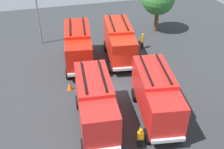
{
  "coord_description": "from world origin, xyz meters",
  "views": [
    {
      "loc": [
        20.38,
        -5.49,
        15.01
      ],
      "look_at": [
        0.0,
        0.0,
        1.4
      ],
      "focal_mm": 44.79,
      "sensor_mm": 36.0,
      "label": 1
    }
  ],
  "objects_px": {
    "fire_truck_3": "(156,94)",
    "firefighter_1": "(140,137)",
    "traffic_cone_1": "(70,86)",
    "traffic_cone_0": "(162,74)",
    "fire_truck_0": "(78,45)",
    "lamppost": "(38,13)",
    "fire_truck_1": "(95,102)",
    "firefighter_0": "(143,40)",
    "fire_truck_2": "(119,41)"
  },
  "relations": [
    {
      "from": "firefighter_1",
      "to": "traffic_cone_0",
      "type": "relative_size",
      "value": 2.45
    },
    {
      "from": "fire_truck_1",
      "to": "firefighter_1",
      "type": "xyz_separation_m",
      "value": [
        3.06,
        2.47,
        -1.26
      ]
    },
    {
      "from": "firefighter_1",
      "to": "traffic_cone_0",
      "type": "xyz_separation_m",
      "value": [
        -7.86,
        5.09,
        -0.56
      ]
    },
    {
      "from": "traffic_cone_1",
      "to": "lamppost",
      "type": "xyz_separation_m",
      "value": [
        -10.33,
        -1.94,
        3.38
      ]
    },
    {
      "from": "fire_truck_1",
      "to": "fire_truck_2",
      "type": "height_order",
      "value": "same"
    },
    {
      "from": "fire_truck_0",
      "to": "fire_truck_3",
      "type": "xyz_separation_m",
      "value": [
        9.78,
        4.44,
        0.0
      ]
    },
    {
      "from": "fire_truck_1",
      "to": "firefighter_0",
      "type": "xyz_separation_m",
      "value": [
        -11.09,
        7.88,
        -1.16
      ]
    },
    {
      "from": "fire_truck_3",
      "to": "traffic_cone_0",
      "type": "height_order",
      "value": "fire_truck_3"
    },
    {
      "from": "fire_truck_1",
      "to": "firefighter_0",
      "type": "bearing_deg",
      "value": 149.35
    },
    {
      "from": "lamppost",
      "to": "firefighter_0",
      "type": "bearing_deg",
      "value": 68.7
    },
    {
      "from": "fire_truck_3",
      "to": "firefighter_1",
      "type": "relative_size",
      "value": 4.66
    },
    {
      "from": "fire_truck_0",
      "to": "fire_truck_3",
      "type": "relative_size",
      "value": 1.0
    },
    {
      "from": "fire_truck_3",
      "to": "firefighter_1",
      "type": "distance_m",
      "value": 3.8
    },
    {
      "from": "fire_truck_2",
      "to": "traffic_cone_1",
      "type": "relative_size",
      "value": 10.05
    },
    {
      "from": "firefighter_0",
      "to": "lamppost",
      "type": "bearing_deg",
      "value": 16.18
    },
    {
      "from": "traffic_cone_0",
      "to": "fire_truck_1",
      "type": "bearing_deg",
      "value": -57.61
    },
    {
      "from": "fire_truck_3",
      "to": "traffic_cone_0",
      "type": "bearing_deg",
      "value": 158.82
    },
    {
      "from": "fire_truck_0",
      "to": "firefighter_1",
      "type": "distance_m",
      "value": 12.83
    },
    {
      "from": "fire_truck_3",
      "to": "traffic_cone_1",
      "type": "relative_size",
      "value": 10.08
    },
    {
      "from": "fire_truck_1",
      "to": "fire_truck_3",
      "type": "distance_m",
      "value": 4.72
    },
    {
      "from": "traffic_cone_0",
      "to": "firefighter_0",
      "type": "bearing_deg",
      "value": 177.06
    },
    {
      "from": "traffic_cone_1",
      "to": "firefighter_0",
      "type": "bearing_deg",
      "value": 122.99
    },
    {
      "from": "lamppost",
      "to": "fire_truck_0",
      "type": "bearing_deg",
      "value": 30.86
    },
    {
      "from": "fire_truck_1",
      "to": "traffic_cone_1",
      "type": "height_order",
      "value": "fire_truck_1"
    },
    {
      "from": "fire_truck_2",
      "to": "traffic_cone_0",
      "type": "distance_m",
      "value": 5.74
    },
    {
      "from": "firefighter_0",
      "to": "fire_truck_2",
      "type": "bearing_deg",
      "value": 65.26
    },
    {
      "from": "firefighter_0",
      "to": "firefighter_1",
      "type": "relative_size",
      "value": 1.1
    },
    {
      "from": "traffic_cone_1",
      "to": "fire_truck_2",
      "type": "bearing_deg",
      "value": 125.65
    },
    {
      "from": "fire_truck_0",
      "to": "lamppost",
      "type": "bearing_deg",
      "value": -141.92
    },
    {
      "from": "fire_truck_2",
      "to": "lamppost",
      "type": "bearing_deg",
      "value": -120.32
    },
    {
      "from": "fire_truck_0",
      "to": "lamppost",
      "type": "distance_m",
      "value": 7.08
    },
    {
      "from": "firefighter_1",
      "to": "traffic_cone_1",
      "type": "distance_m",
      "value": 9.02
    },
    {
      "from": "fire_truck_3",
      "to": "firefighter_1",
      "type": "bearing_deg",
      "value": -30.57
    },
    {
      "from": "fire_truck_3",
      "to": "traffic_cone_1",
      "type": "xyz_separation_m",
      "value": [
        -5.38,
        -6.04,
        -1.78
      ]
    },
    {
      "from": "fire_truck_2",
      "to": "fire_truck_3",
      "type": "xyz_separation_m",
      "value": [
        9.63,
        0.12,
        0.0
      ]
    },
    {
      "from": "firefighter_1",
      "to": "lamppost",
      "type": "distance_m",
      "value": 19.58
    },
    {
      "from": "fire_truck_0",
      "to": "firefighter_1",
      "type": "xyz_separation_m",
      "value": [
        12.58,
        2.21,
        -1.26
      ]
    },
    {
      "from": "fire_truck_0",
      "to": "traffic_cone_0",
      "type": "height_order",
      "value": "fire_truck_0"
    },
    {
      "from": "fire_truck_0",
      "to": "fire_truck_1",
      "type": "height_order",
      "value": "same"
    },
    {
      "from": "fire_truck_0",
      "to": "lamppost",
      "type": "relative_size",
      "value": 1.17
    },
    {
      "from": "fire_truck_0",
      "to": "traffic_cone_1",
      "type": "bearing_deg",
      "value": -12.69
    },
    {
      "from": "firefighter_1",
      "to": "lamppost",
      "type": "height_order",
      "value": "lamppost"
    },
    {
      "from": "fire_truck_0",
      "to": "firefighter_0",
      "type": "relative_size",
      "value": 4.22
    },
    {
      "from": "firefighter_0",
      "to": "firefighter_1",
      "type": "xyz_separation_m",
      "value": [
        14.15,
        -5.41,
        -0.11
      ]
    },
    {
      "from": "traffic_cone_0",
      "to": "traffic_cone_1",
      "type": "xyz_separation_m",
      "value": [
        -0.31,
        -8.89,
        0.04
      ]
    },
    {
      "from": "firefighter_1",
      "to": "traffic_cone_1",
      "type": "relative_size",
      "value": 2.16
    },
    {
      "from": "lamppost",
      "to": "traffic_cone_0",
      "type": "bearing_deg",
      "value": 45.5
    },
    {
      "from": "fire_truck_1",
      "to": "firefighter_1",
      "type": "relative_size",
      "value": 4.6
    },
    {
      "from": "fire_truck_1",
      "to": "firefighter_1",
      "type": "distance_m",
      "value": 4.13
    },
    {
      "from": "firefighter_1",
      "to": "fire_truck_3",
      "type": "bearing_deg",
      "value": 153.18
    }
  ]
}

